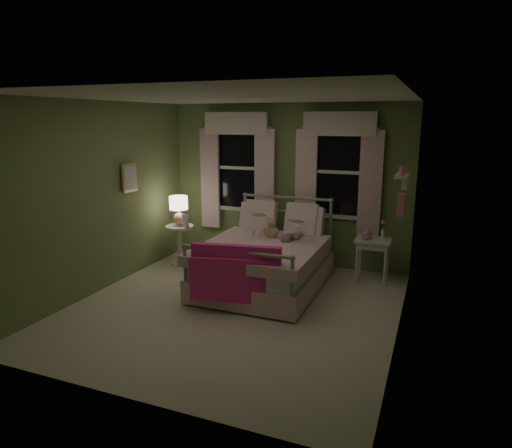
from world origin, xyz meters
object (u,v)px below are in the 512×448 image
at_px(teddy_bear, 272,229).
at_px(nightstand_left, 180,239).
at_px(table_lamp, 179,207).
at_px(child_left, 258,218).
at_px(nightstand_right, 373,246).
at_px(bed, 265,261).
at_px(child_right, 294,218).

bearing_deg(teddy_bear, nightstand_left, 172.71).
bearing_deg(table_lamp, teddy_bear, -7.29).
height_order(child_left, teddy_bear, child_left).
height_order(teddy_bear, table_lamp, table_lamp).
bearing_deg(nightstand_right, nightstand_left, -174.12).
bearing_deg(bed, nightstand_right, 29.85).
height_order(child_right, table_lamp, child_right).
bearing_deg(nightstand_right, child_right, -161.36).
xyz_separation_m(bed, nightstand_right, (1.38, 0.79, 0.17)).
height_order(child_left, table_lamp, child_left).
height_order(bed, teddy_bear, bed).
bearing_deg(child_right, nightstand_right, -155.08).
bearing_deg(child_left, nightstand_left, -23.07).
relative_size(bed, nightstand_right, 3.18).
distance_m(teddy_bear, nightstand_right, 1.50).
bearing_deg(child_left, nightstand_right, 171.85).
bearing_deg(table_lamp, bed, -15.88).
height_order(bed, child_right, child_right).
xyz_separation_m(child_left, child_right, (0.56, 0.00, 0.05)).
bearing_deg(nightstand_right, child_left, -167.39).
relative_size(child_right, teddy_bear, 2.41).
bearing_deg(child_left, table_lamp, -23.07).
relative_size(child_left, nightstand_left, 1.03).
bearing_deg(nightstand_right, bed, -150.15).
bearing_deg(nightstand_left, teddy_bear, -7.29).
height_order(child_right, teddy_bear, child_right).
xyz_separation_m(bed, child_right, (0.28, 0.42, 0.57)).
xyz_separation_m(child_right, teddy_bear, (-0.28, -0.16, -0.16)).
bearing_deg(teddy_bear, child_left, 150.50).
height_order(child_left, nightstand_left, child_left).
bearing_deg(bed, nightstand_left, 164.12).
bearing_deg(teddy_bear, bed, -90.00).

